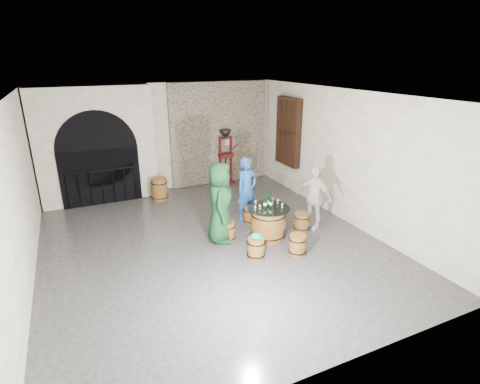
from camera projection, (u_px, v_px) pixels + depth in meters
name	position (u px, v px, depth m)	size (l,w,h in m)	color
ground	(211.00, 243.00, 8.31)	(8.00, 8.00, 0.00)	#2B2B2D
wall_back	(163.00, 138.00, 11.19)	(8.00, 8.00, 0.00)	white
wall_front	(329.00, 266.00, 4.35)	(8.00, 8.00, 0.00)	white
wall_left	(17.00, 199.00, 6.39)	(8.00, 8.00, 0.00)	white
wall_right	(344.00, 156.00, 9.14)	(8.00, 8.00, 0.00)	white
ceiling	(207.00, 95.00, 7.22)	(8.00, 8.00, 0.00)	beige
stone_facing_panel	(219.00, 134.00, 11.84)	(3.20, 0.12, 3.18)	gray
arched_opening	(97.00, 147.00, 10.22)	(3.10, 0.60, 3.19)	white
shuttered_window	(288.00, 132.00, 11.08)	(0.23, 1.10, 2.00)	black
barrel_table	(268.00, 223.00, 8.43)	(0.96, 0.96, 0.74)	brown
barrel_stool_left	(227.00, 231.00, 8.39)	(0.38, 0.38, 0.43)	brown
barrel_stool_far	(251.00, 214.00, 9.28)	(0.38, 0.38, 0.43)	brown
barrel_stool_right	(302.00, 222.00, 8.87)	(0.38, 0.38, 0.43)	brown
barrel_stool_near_right	(298.00, 245.00, 7.79)	(0.38, 0.38, 0.43)	brown
barrel_stool_near_left	(256.00, 248.00, 7.66)	(0.38, 0.38, 0.43)	brown
green_cap	(256.00, 236.00, 7.57)	(0.26, 0.22, 0.12)	#0E9C5A
person_green	(220.00, 203.00, 8.14)	(0.88, 0.57, 1.81)	#103C1A
person_blue	(247.00, 189.00, 9.27)	(0.59, 0.39, 1.61)	#1C4D9C
person_white	(314.00, 198.00, 8.81)	(0.90, 0.38, 1.54)	silver
wine_bottle_left	(265.00, 203.00, 8.24)	(0.08, 0.08, 0.32)	black
wine_bottle_center	(271.00, 202.00, 8.27)	(0.08, 0.08, 0.32)	black
wine_bottle_right	(269.00, 200.00, 8.37)	(0.08, 0.08, 0.32)	black
tasting_glass_a	(255.00, 208.00, 8.15)	(0.05, 0.05, 0.10)	#AC5F21
tasting_glass_b	(278.00, 201.00, 8.54)	(0.05, 0.05, 0.10)	#AC5F21
tasting_glass_c	(256.00, 202.00, 8.48)	(0.05, 0.05, 0.10)	#AC5F21
tasting_glass_d	(273.00, 200.00, 8.62)	(0.05, 0.05, 0.10)	#AC5F21
tasting_glass_e	(282.00, 206.00, 8.29)	(0.05, 0.05, 0.10)	#AC5F21
tasting_glass_f	(260.00, 207.00, 8.22)	(0.05, 0.05, 0.10)	#AC5F21
side_barrel	(160.00, 189.00, 10.71)	(0.49, 0.49, 0.65)	brown
corking_press	(226.00, 153.00, 11.87)	(0.72, 0.39, 1.76)	#480D0C
control_box	(228.00, 141.00, 11.96)	(0.18, 0.10, 0.22)	silver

